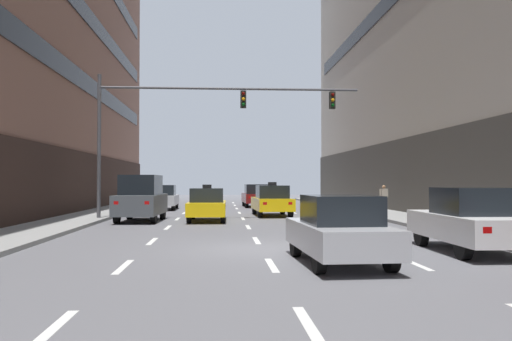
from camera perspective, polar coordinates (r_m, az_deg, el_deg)
name	(u,v)px	position (r m, az deg, el deg)	size (l,w,h in m)	color
ground_plane	(261,248)	(15.11, 0.57, -8.31)	(120.00, 120.00, 0.00)	slate
lane_stripe_l1_s2	(52,330)	(7.50, -20.91, -15.56)	(0.16, 2.00, 0.01)	silver
lane_stripe_l1_s3	(123,267)	(12.28, -13.95, -9.92)	(0.16, 2.00, 0.01)	silver
lane_stripe_l1_s4	(152,241)	(17.18, -11.01, -7.41)	(0.16, 2.00, 0.01)	silver
lane_stripe_l1_s5	(168,227)	(22.13, -9.39, -6.01)	(0.16, 2.00, 0.01)	silver
lane_stripe_l1_s6	(178,219)	(27.10, -8.36, -5.12)	(0.16, 2.00, 0.01)	silver
lane_stripe_l1_s7	(184,213)	(32.07, -7.66, -4.51)	(0.16, 2.00, 0.01)	silver
lane_stripe_l1_s8	(189,209)	(37.06, -7.15, -4.06)	(0.16, 2.00, 0.01)	silver
lane_stripe_l1_s9	(193,205)	(42.04, -6.76, -3.71)	(0.16, 2.00, 0.01)	silver
lane_stripe_l1_s10	(196,203)	(47.03, -6.45, -3.44)	(0.16, 2.00, 0.01)	silver
lane_stripe_l2_s2	(309,325)	(7.29, 5.63, -16.07)	(0.16, 2.00, 0.01)	silver
lane_stripe_l2_s3	(272,265)	(12.15, 1.68, -10.04)	(0.16, 2.00, 0.01)	silver
lane_stripe_l2_s4	(256,240)	(17.09, 0.05, -7.46)	(0.16, 2.00, 0.01)	silver
lane_stripe_l2_s5	(248,227)	(22.06, -0.84, -6.04)	(0.16, 2.00, 0.01)	silver
lane_stripe_l2_s6	(243,219)	(27.04, -1.40, -5.14)	(0.16, 2.00, 0.01)	silver
lane_stripe_l2_s7	(239,213)	(32.02, -1.79, -4.52)	(0.16, 2.00, 0.01)	silver
lane_stripe_l2_s8	(237,208)	(37.01, -2.07, -4.07)	(0.16, 2.00, 0.01)	silver
lane_stripe_l2_s9	(235,205)	(42.01, -2.28, -3.72)	(0.16, 2.00, 0.01)	silver
lane_stripe_l2_s10	(233,203)	(47.00, -2.45, -3.45)	(0.16, 2.00, 0.01)	silver
lane_stripe_l3_s3	(415,264)	(12.88, 16.55, -9.49)	(0.16, 2.00, 0.01)	silver
lane_stripe_l3_s4	(358,240)	(17.62, 10.82, -7.25)	(0.16, 2.00, 0.01)	silver
lane_stripe_l3_s5	(327,227)	(22.47, 7.57, -5.94)	(0.16, 2.00, 0.01)	silver
lane_stripe_l3_s6	(307,218)	(27.38, 5.49, -5.09)	(0.16, 2.00, 0.01)	silver
lane_stripe_l3_s7	(294,213)	(32.31, 4.05, -4.49)	(0.16, 2.00, 0.01)	silver
lane_stripe_l3_s8	(284,208)	(37.26, 2.99, -4.05)	(0.16, 2.00, 0.01)	silver
lane_stripe_l3_s9	(276,205)	(42.22, 2.17, -3.71)	(0.16, 2.00, 0.01)	silver
lane_stripe_l3_s10	(270,203)	(47.20, 1.54, -3.44)	(0.16, 2.00, 0.01)	silver
taxi_driving_0	(207,205)	(25.35, -5.23, -3.67)	(1.80, 4.18, 1.73)	black
car_driving_1	(163,198)	(36.06, -9.88, -2.85)	(1.85, 4.37, 1.64)	black
car_driving_2	(339,230)	(12.38, 8.87, -6.30)	(1.93, 4.24, 1.56)	black
car_driving_3	(141,198)	(25.76, -12.14, -2.91)	(2.05, 4.56, 2.18)	black
taxi_driving_4	(272,201)	(29.14, 1.70, -3.25)	(2.02, 4.49, 1.84)	black
car_driving_5	(256,196)	(39.34, 0.02, -2.71)	(1.99, 4.49, 1.66)	black
car_parked_1	(472,220)	(15.32, 22.00, -4.95)	(2.00, 4.61, 1.72)	black
traffic_signal_0	(193,115)	(26.26, -6.77, 5.93)	(12.68, 0.35, 6.89)	#4C4C51
pedestrian_0	(384,197)	(30.73, 13.47, -2.74)	(0.52, 0.26, 1.53)	brown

